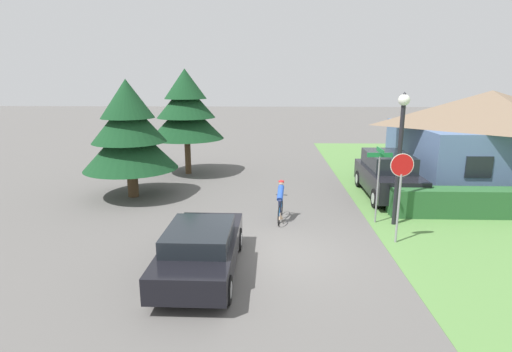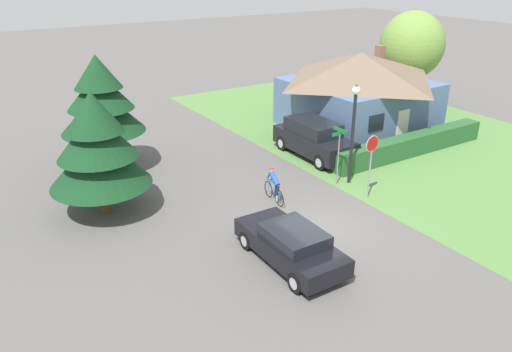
% 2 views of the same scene
% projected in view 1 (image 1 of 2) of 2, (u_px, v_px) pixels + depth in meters
% --- Properties ---
extents(ground_plane, '(140.00, 140.00, 0.00)m').
position_uv_depth(ground_plane, '(279.00, 255.00, 11.94)').
color(ground_plane, '#5B5956').
extents(cottage_house, '(8.40, 7.95, 4.76)m').
position_uv_depth(cottage_house, '(487.00, 136.00, 19.75)').
color(cottage_house, slate).
rests_on(cottage_house, ground).
extents(sedan_left_lane, '(1.96, 4.50, 1.39)m').
position_uv_depth(sedan_left_lane, '(201.00, 248.00, 10.68)').
color(sedan_left_lane, black).
rests_on(sedan_left_lane, ground).
extents(cyclist, '(0.44, 1.75, 1.51)m').
position_uv_depth(cyclist, '(280.00, 202.00, 14.76)').
color(cyclist, black).
rests_on(cyclist, ground).
extents(parked_suv_right, '(2.10, 4.96, 1.96)m').
position_uv_depth(parked_suv_right, '(388.00, 175.00, 17.80)').
color(parked_suv_right, black).
rests_on(parked_suv_right, ground).
extents(stop_sign, '(0.73, 0.07, 2.92)m').
position_uv_depth(stop_sign, '(401.00, 180.00, 12.40)').
color(stop_sign, gray).
rests_on(stop_sign, ground).
extents(street_lamp, '(0.39, 0.39, 4.73)m').
position_uv_depth(street_lamp, '(401.00, 140.00, 13.79)').
color(street_lamp, black).
rests_on(street_lamp, ground).
extents(street_name_sign, '(0.90, 0.90, 2.77)m').
position_uv_depth(street_name_sign, '(379.00, 172.00, 14.24)').
color(street_name_sign, gray).
rests_on(street_name_sign, ground).
extents(conifer_tall_near, '(4.09, 4.09, 5.17)m').
position_uv_depth(conifer_tall_near, '(129.00, 131.00, 17.34)').
color(conifer_tall_near, '#4C3823').
rests_on(conifer_tall_near, ground).
extents(conifer_tall_far, '(4.04, 4.04, 5.72)m').
position_uv_depth(conifer_tall_far, '(186.00, 109.00, 21.61)').
color(conifer_tall_far, '#4C3823').
rests_on(conifer_tall_far, ground).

